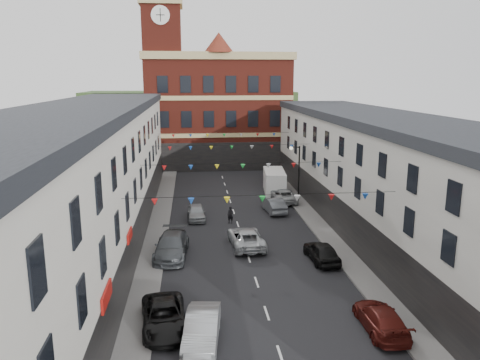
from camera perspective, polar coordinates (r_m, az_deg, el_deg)
name	(u,v)px	position (r m, az deg, el deg)	size (l,w,h in m)	color
ground	(249,258)	(33.92, 1.09, -9.54)	(160.00, 160.00, 0.00)	black
pavement_left	(153,251)	(35.66, -10.52, -8.51)	(1.80, 64.00, 0.15)	#605E5B
pavement_right	(334,244)	(37.14, 11.42, -7.69)	(1.80, 64.00, 0.15)	#605E5B
terrace_left	(77,187)	(33.97, -19.23, -0.76)	(8.40, 56.00, 10.70)	silver
terrace_right	(405,186)	(36.69, 19.50, -0.64)	(8.40, 56.00, 9.70)	silver
civic_building	(217,109)	(69.43, -2.78, 8.63)	(20.60, 13.30, 18.50)	maroon
clock_tower	(163,60)	(66.36, -9.37, 14.19)	(5.60, 5.60, 30.00)	maroon
distant_hill	(190,117)	(93.54, -6.08, 7.62)	(40.00, 14.00, 10.00)	#2E4821
street_lamp	(297,167)	(47.24, 6.92, 1.61)	(1.10, 0.36, 6.00)	black
car_left_b	(202,329)	(23.85, -4.65, -17.63)	(1.59, 4.55, 1.50)	#989C9F
car_left_c	(164,316)	(25.28, -9.23, -16.10)	(2.25, 4.87, 1.35)	black
car_left_d	(172,246)	(34.38, -8.34, -7.94)	(2.24, 5.51, 1.60)	#43474B
car_left_e	(196,212)	(42.84, -5.34, -3.93)	(1.59, 3.95, 1.35)	#92979A
car_right_c	(381,319)	(25.85, 16.80, -15.87)	(1.84, 4.53, 1.31)	#501410
car_right_d	(322,252)	(33.67, 9.93, -8.60)	(1.68, 4.18, 1.43)	black
car_right_e	(274,205)	(45.00, 4.12, -3.04)	(1.52, 4.35, 1.43)	#565A5F
car_right_f	(284,195)	(48.73, 5.34, -1.89)	(2.31, 5.01, 1.39)	#A0A3A4
moving_car	(246,238)	(35.92, 0.76, -7.04)	(2.39, 5.18, 1.44)	#B1B5B8
white_van	(274,182)	(52.56, 4.21, -0.19)	(2.18, 5.67, 2.51)	white
pedestrian	(230,215)	(41.48, -1.17, -4.28)	(0.56, 0.37, 1.54)	black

